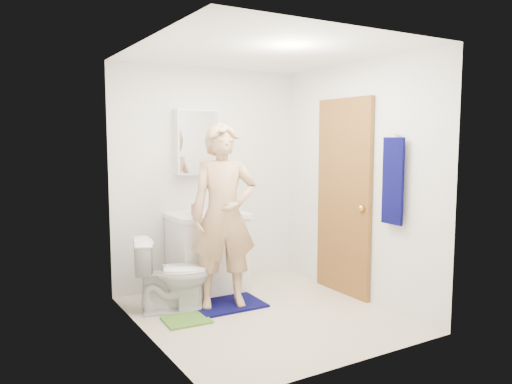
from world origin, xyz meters
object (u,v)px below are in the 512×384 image
medicine_cabinet (197,142)px  towel (393,181)px  toothbrush_cup (224,205)px  toilet (172,274)px  man (224,216)px  vanity_cabinet (208,255)px  soap_dispenser (196,207)px

medicine_cabinet → towel: bearing=-55.4°
medicine_cabinet → toothbrush_cup: size_ratio=5.21×
medicine_cabinet → towel: (1.18, -1.71, -0.35)m
toilet → man: size_ratio=0.41×
vanity_cabinet → soap_dispenser: 0.56m
toilet → toothbrush_cup: (0.81, 0.50, 0.55)m
medicine_cabinet → toothbrush_cup: 0.75m
medicine_cabinet → toilet: (-0.55, -0.60, -1.24)m
towel → toothbrush_cup: 1.89m
soap_dispenser → towel: bearing=-46.7°
towel → soap_dispenser: towel is taller
medicine_cabinet → toilet: 1.49m
man → towel: bearing=-20.1°
vanity_cabinet → man: (-0.08, -0.54, 0.50)m
medicine_cabinet → toilet: size_ratio=0.98×
soap_dispenser → toothbrush_cup: soap_dispenser is taller
toothbrush_cup → vanity_cabinet: bearing=-154.2°
towel → toothbrush_cup: (-0.92, 1.61, -0.35)m
vanity_cabinet → toilet: size_ratio=1.12×
vanity_cabinet → toilet: bearing=-145.6°
soap_dispenser → toilet: bearing=-141.7°
towel → man: (-1.26, 0.94, -0.35)m
vanity_cabinet → soap_dispenser: size_ratio=4.63×
soap_dispenser → toothbrush_cup: bearing=24.8°
medicine_cabinet → vanity_cabinet: bearing=-90.0°
toothbrush_cup → towel: bearing=-60.4°
toilet → man: (0.47, -0.17, 0.54)m
toilet → man: bearing=-94.0°
man → medicine_cabinet: bearing=100.7°
towel → toothbrush_cup: bearing=119.6°
medicine_cabinet → soap_dispenser: size_ratio=4.05×
medicine_cabinet → man: 1.04m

